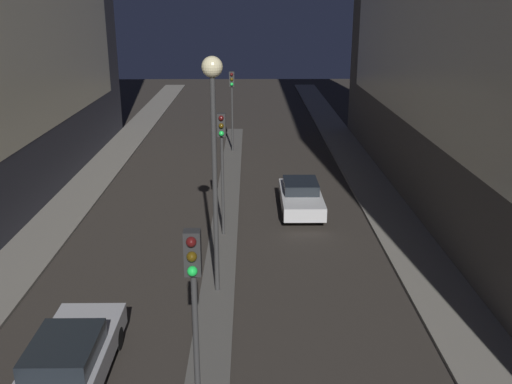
% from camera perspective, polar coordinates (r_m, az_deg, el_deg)
% --- Properties ---
extents(median_strip, '(1.14, 35.24, 0.10)m').
position_cam_1_polar(median_strip, '(26.13, -3.00, -1.98)').
color(median_strip, '#56544F').
rests_on(median_strip, ground).
extents(traffic_light_near, '(0.32, 0.42, 5.01)m').
position_cam_1_polar(traffic_light_near, '(11.32, -6.20, -10.28)').
color(traffic_light_near, '#383838').
rests_on(traffic_light_near, median_strip).
extents(traffic_light_mid, '(0.32, 0.42, 5.01)m').
position_cam_1_polar(traffic_light_mid, '(22.36, -3.43, 4.44)').
color(traffic_light_mid, '#383838').
rests_on(traffic_light_mid, median_strip).
extents(traffic_light_far, '(0.32, 0.42, 5.01)m').
position_cam_1_polar(traffic_light_far, '(35.80, -2.42, 9.78)').
color(traffic_light_far, '#383838').
rests_on(traffic_light_far, median_strip).
extents(street_lamp, '(0.63, 0.63, 7.59)m').
position_cam_1_polar(street_lamp, '(17.29, -4.28, 7.16)').
color(street_lamp, '#383838').
rests_on(street_lamp, median_strip).
extents(car_left_lane, '(1.85, 4.74, 1.43)m').
position_cam_1_polar(car_left_lane, '(15.49, -18.17, -15.61)').
color(car_left_lane, '#B2B2B7').
rests_on(car_left_lane, ground).
extents(car_right_lane, '(1.81, 4.42, 1.38)m').
position_cam_1_polar(car_right_lane, '(26.14, 4.51, -0.45)').
color(car_right_lane, silver).
rests_on(car_right_lane, ground).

